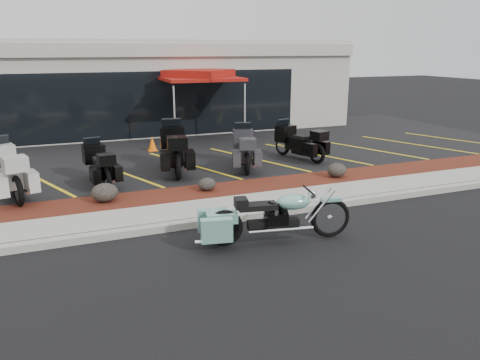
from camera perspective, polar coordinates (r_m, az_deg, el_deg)
name	(u,v)px	position (r m, az deg, el deg)	size (l,w,h in m)	color
ground	(266,233)	(9.70, 3.18, -6.47)	(90.00, 90.00, 0.00)	black
curb	(249,216)	(10.44, 1.12, -4.36)	(24.00, 0.25, 0.15)	gray
sidewalk	(238,206)	(11.05, -0.28, -3.19)	(24.00, 1.20, 0.15)	gray
mulch_bed	(221,192)	(12.12, -2.34, -1.46)	(24.00, 1.20, 0.16)	#3E150E
upper_lot	(172,151)	(17.16, -8.33, 3.52)	(26.00, 9.60, 0.15)	black
dealership_building	(139,85)	(22.99, -12.25, 11.28)	(18.00, 8.16, 4.00)	gray
boulder_left	(105,193)	(11.50, -16.17, -1.48)	(0.63, 0.52, 0.45)	black
boulder_mid	(207,184)	(11.95, -4.06, -0.51)	(0.47, 0.39, 0.33)	black
boulder_right	(337,170)	(13.45, 11.71, 1.20)	(0.56, 0.47, 0.40)	black
hero_cruiser	(330,212)	(9.46, 10.97, -3.88)	(3.03, 0.77, 1.07)	#6DAA9F
touring_white	(0,162)	(13.46, -27.22, 1.92)	(2.41, 0.92, 1.40)	silver
touring_black_front	(93,158)	(13.64, -17.46, 2.60)	(2.00, 0.76, 1.16)	black
touring_black_mid	(172,142)	(14.66, -8.30, 4.64)	(2.51, 0.96, 1.46)	black
touring_grey	(243,142)	(14.86, 0.34, 4.62)	(2.21, 0.84, 1.29)	#303035
touring_black_rear	(283,137)	(15.92, 5.23, 5.23)	(2.14, 0.82, 1.24)	black
traffic_cone	(152,143)	(16.94, -10.64, 4.40)	(0.31, 0.31, 0.51)	#F76408
popup_canopy	(199,76)	(18.65, -5.00, 12.49)	(3.53, 3.53, 2.72)	silver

